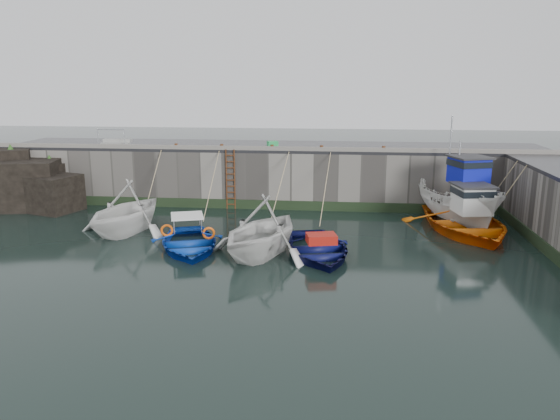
# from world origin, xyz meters

# --- Properties ---
(ground) EXTENTS (120.00, 120.00, 0.00)m
(ground) POSITION_xyz_m (0.00, 0.00, 0.00)
(ground) COLOR black
(ground) RESTS_ON ground
(quay_back) EXTENTS (30.00, 5.00, 3.00)m
(quay_back) POSITION_xyz_m (0.00, 12.50, 1.50)
(quay_back) COLOR slate
(quay_back) RESTS_ON ground
(road_back) EXTENTS (30.00, 5.00, 0.16)m
(road_back) POSITION_xyz_m (0.00, 12.50, 3.08)
(road_back) COLOR black
(road_back) RESTS_ON quay_back
(kerb_back) EXTENTS (30.00, 0.30, 0.20)m
(kerb_back) POSITION_xyz_m (0.00, 10.15, 3.26)
(kerb_back) COLOR slate
(kerb_back) RESTS_ON road_back
(algae_back) EXTENTS (30.00, 0.08, 0.50)m
(algae_back) POSITION_xyz_m (0.00, 9.96, 0.25)
(algae_back) COLOR black
(algae_back) RESTS_ON ground
(algae_right) EXTENTS (0.08, 15.00, 0.50)m
(algae_right) POSITION_xyz_m (11.96, 2.50, 0.25)
(algae_right) COLOR black
(algae_right) RESTS_ON ground
(rock_outcrop) EXTENTS (5.85, 4.24, 3.41)m
(rock_outcrop) POSITION_xyz_m (-12.92, 9.11, 1.26)
(rock_outcrop) COLOR black
(rock_outcrop) RESTS_ON ground
(ladder) EXTENTS (0.51, 0.08, 3.20)m
(ladder) POSITION_xyz_m (-2.00, 9.91, 1.59)
(ladder) COLOR #3F1E0F
(ladder) RESTS_ON ground
(boat_near_white) EXTENTS (5.44, 5.97, 2.69)m
(boat_near_white) POSITION_xyz_m (-5.82, 4.84, 0.00)
(boat_near_white) COLOR silver
(boat_near_white) RESTS_ON ground
(boat_near_white_rope) EXTENTS (0.04, 3.72, 3.10)m
(boat_near_white_rope) POSITION_xyz_m (-5.82, 8.67, 0.00)
(boat_near_white_rope) COLOR tan
(boat_near_white_rope) RESTS_ON ground
(boat_near_blue) EXTENTS (4.70, 5.58, 0.99)m
(boat_near_blue) POSITION_xyz_m (-2.35, 2.70, 0.00)
(boat_near_blue) COLOR #0B38AB
(boat_near_blue) RESTS_ON ground
(boat_near_blue_rope) EXTENTS (0.04, 5.46, 3.10)m
(boat_near_blue_rope) POSITION_xyz_m (-2.35, 7.60, 0.00)
(boat_near_blue_rope) COLOR tan
(boat_near_blue_rope) RESTS_ON ground
(boat_near_blacktrim) EXTENTS (5.91, 6.32, 2.69)m
(boat_near_blacktrim) POSITION_xyz_m (0.74, 2.17, 0.00)
(boat_near_blacktrim) COLOR silver
(boat_near_blacktrim) RESTS_ON ground
(boat_near_blacktrim_rope) EXTENTS (0.04, 5.93, 3.10)m
(boat_near_blacktrim_rope) POSITION_xyz_m (0.74, 7.34, 0.00)
(boat_near_blacktrim_rope) COLOR tan
(boat_near_blacktrim_rope) RESTS_ON ground
(boat_near_navy) EXTENTS (4.56, 5.62, 1.02)m
(boat_near_navy) POSITION_xyz_m (2.94, 2.46, 0.00)
(boat_near_navy) COLOR #0B0E45
(boat_near_navy) RESTS_ON ground
(boat_near_navy_rope) EXTENTS (0.04, 5.67, 3.10)m
(boat_near_navy_rope) POSITION_xyz_m (2.94, 7.48, 0.00)
(boat_near_navy_rope) COLOR tan
(boat_near_navy_rope) RESTS_ON ground
(boat_far_white) EXTENTS (4.22, 6.70, 5.43)m
(boat_far_white) POSITION_xyz_m (9.52, 7.98, 1.03)
(boat_far_white) COLOR white
(boat_far_white) RESTS_ON ground
(boat_far_orange) EXTENTS (5.85, 7.39, 4.38)m
(boat_far_orange) POSITION_xyz_m (9.51, 6.56, 0.44)
(boat_far_orange) COLOR orange
(boat_far_orange) RESTS_ON ground
(fish_crate) EXTENTS (0.68, 0.61, 0.30)m
(fish_crate) POSITION_xyz_m (0.04, 11.75, 3.31)
(fish_crate) COLOR green
(fish_crate) RESTS_ON road_back
(railing) EXTENTS (1.60, 1.05, 1.00)m
(railing) POSITION_xyz_m (-8.75, 11.25, 3.36)
(railing) COLOR #A5A8AD
(railing) RESTS_ON road_back
(bollard_a) EXTENTS (0.18, 0.18, 0.28)m
(bollard_a) POSITION_xyz_m (-5.00, 10.25, 3.30)
(bollard_a) COLOR #3F1E0F
(bollard_a) RESTS_ON road_back
(bollard_b) EXTENTS (0.18, 0.18, 0.28)m
(bollard_b) POSITION_xyz_m (-2.50, 10.25, 3.30)
(bollard_b) COLOR #3F1E0F
(bollard_b) RESTS_ON road_back
(bollard_c) EXTENTS (0.18, 0.18, 0.28)m
(bollard_c) POSITION_xyz_m (0.20, 10.25, 3.30)
(bollard_c) COLOR #3F1E0F
(bollard_c) RESTS_ON road_back
(bollard_d) EXTENTS (0.18, 0.18, 0.28)m
(bollard_d) POSITION_xyz_m (2.80, 10.25, 3.30)
(bollard_d) COLOR #3F1E0F
(bollard_d) RESTS_ON road_back
(bollard_e) EXTENTS (0.18, 0.18, 0.28)m
(bollard_e) POSITION_xyz_m (6.00, 10.25, 3.30)
(bollard_e) COLOR #3F1E0F
(bollard_e) RESTS_ON road_back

